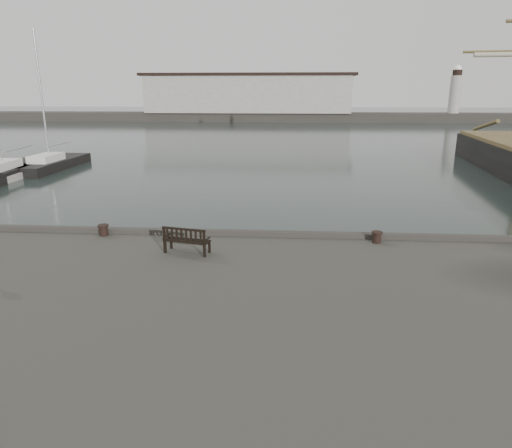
% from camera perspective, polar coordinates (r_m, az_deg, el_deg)
% --- Properties ---
extents(ground, '(400.00, 400.00, 0.00)m').
position_cam_1_polar(ground, '(16.94, -1.66, -6.33)').
color(ground, black).
rests_on(ground, ground).
extents(breakwater, '(140.00, 9.50, 12.20)m').
position_cam_1_polar(breakwater, '(107.77, 0.86, 14.98)').
color(breakwater, '#383530').
rests_on(breakwater, ground).
extents(bench, '(1.54, 0.81, 0.84)m').
position_cam_1_polar(bench, '(14.61, -8.63, -2.59)').
color(bench, black).
rests_on(bench, quay).
extents(bollard_left, '(0.44, 0.44, 0.40)m').
position_cam_1_polar(bollard_left, '(17.09, -18.52, -0.74)').
color(bollard_left, black).
rests_on(bollard_left, quay).
extents(bollard_right, '(0.38, 0.38, 0.39)m').
position_cam_1_polar(bollard_right, '(15.97, 14.87, -1.60)').
color(bollard_right, black).
rests_on(bollard_right, quay).
extents(yacht_b, '(3.67, 12.59, 16.08)m').
position_cam_1_polar(yacht_b, '(41.27, -28.66, 5.49)').
color(yacht_b, black).
rests_on(yacht_b, ground).
extents(yacht_d, '(2.70, 9.64, 12.07)m').
position_cam_1_polar(yacht_d, '(44.10, -24.01, 6.62)').
color(yacht_d, black).
rests_on(yacht_d, ground).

